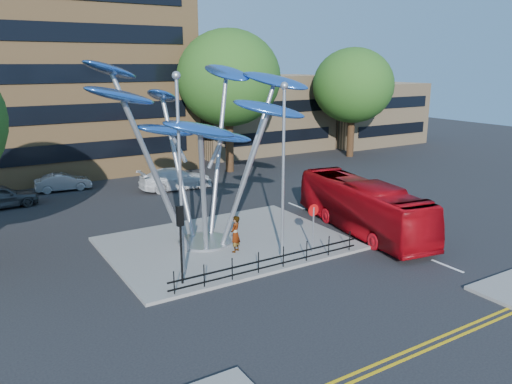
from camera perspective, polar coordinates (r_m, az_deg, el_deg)
ground at (r=22.28m, az=6.36°, el=-10.13°), size 120.00×120.00×0.00m
traffic_island at (r=26.41m, az=-3.43°, el=-5.86°), size 12.00×9.00×0.15m
double_yellow_near at (r=18.50m, az=18.31°, el=-16.30°), size 40.00×0.12×0.01m
double_yellow_far at (r=18.34m, az=19.05°, el=-16.66°), size 40.00×0.12×0.01m
low_building_near at (r=54.32m, az=0.33°, el=8.95°), size 15.00×8.00×8.00m
low_building_far at (r=61.43m, az=12.63°, el=8.78°), size 12.00×8.00×7.00m
tree_right at (r=43.13m, az=-3.14°, el=12.87°), size 8.80×8.80×12.11m
tree_far at (r=51.35m, az=11.03°, el=11.85°), size 8.00×8.00×10.81m
leaf_sculpture at (r=25.00m, az=-6.60°, el=8.94°), size 12.72×9.54×9.51m
street_lamp_left at (r=21.35m, az=-8.74°, el=3.82°), size 0.36×0.36×8.80m
street_lamp_right at (r=23.35m, az=3.15°, el=4.22°), size 0.36×0.36×8.30m
traffic_light_island at (r=20.96m, az=-8.64°, el=-4.13°), size 0.28×0.18×3.42m
no_entry_sign_island at (r=24.64m, az=6.56°, el=-3.17°), size 0.60×0.10×2.45m
pedestrian_railing_front at (r=22.79m, az=1.74°, el=-7.95°), size 10.00×0.06×1.00m
red_bus at (r=28.67m, az=12.07°, el=-1.62°), size 4.10×10.69×2.90m
pedestrian at (r=24.74m, az=-2.37°, el=-4.81°), size 0.81×0.76×1.85m
parked_car_mid at (r=39.89m, az=-21.18°, el=1.06°), size 4.06×1.69×1.31m
parked_car_right at (r=38.12m, az=-9.14°, el=1.51°), size 5.62×2.48×1.60m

